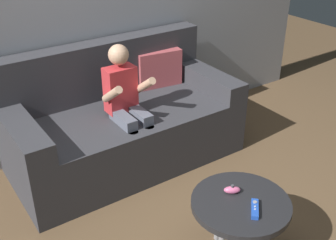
{
  "coord_description": "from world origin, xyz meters",
  "views": [
    {
      "loc": [
        -1.23,
        -1.44,
        1.84
      ],
      "look_at": [
        0.05,
        0.42,
        0.61
      ],
      "focal_mm": 45.32,
      "sensor_mm": 36.0,
      "label": 1
    }
  ],
  "objects_px": {
    "person_seated_on_couch": "(127,104)",
    "nunchuk_pink": "(232,190)",
    "coffee_table": "(240,207)",
    "couch": "(123,122)",
    "game_remote_blue_near_edge": "(255,209)"
  },
  "relations": [
    {
      "from": "person_seated_on_couch",
      "to": "nunchuk_pink",
      "type": "xyz_separation_m",
      "value": [
        0.08,
        -1.0,
        -0.13
      ]
    },
    {
      "from": "person_seated_on_couch",
      "to": "coffee_table",
      "type": "height_order",
      "value": "person_seated_on_couch"
    },
    {
      "from": "couch",
      "to": "game_remote_blue_near_edge",
      "type": "distance_m",
      "value": 1.35
    },
    {
      "from": "couch",
      "to": "coffee_table",
      "type": "height_order",
      "value": "couch"
    },
    {
      "from": "coffee_table",
      "to": "couch",
      "type": "bearing_deg",
      "value": 90.82
    },
    {
      "from": "couch",
      "to": "coffee_table",
      "type": "distance_m",
      "value": 1.25
    },
    {
      "from": "coffee_table",
      "to": "nunchuk_pink",
      "type": "relative_size",
      "value": 5.33
    },
    {
      "from": "couch",
      "to": "game_remote_blue_near_edge",
      "type": "relative_size",
      "value": 13.37
    },
    {
      "from": "person_seated_on_couch",
      "to": "coffee_table",
      "type": "xyz_separation_m",
      "value": [
        0.07,
        -1.07,
        -0.19
      ]
    },
    {
      "from": "couch",
      "to": "person_seated_on_couch",
      "type": "xyz_separation_m",
      "value": [
        -0.05,
        -0.18,
        0.24
      ]
    },
    {
      "from": "couch",
      "to": "nunchuk_pink",
      "type": "bearing_deg",
      "value": -88.79
    },
    {
      "from": "couch",
      "to": "nunchuk_pink",
      "type": "xyz_separation_m",
      "value": [
        0.02,
        -1.18,
        0.11
      ]
    },
    {
      "from": "game_remote_blue_near_edge",
      "to": "nunchuk_pink",
      "type": "relative_size",
      "value": 1.26
    },
    {
      "from": "couch",
      "to": "person_seated_on_couch",
      "type": "relative_size",
      "value": 1.78
    },
    {
      "from": "coffee_table",
      "to": "game_remote_blue_near_edge",
      "type": "xyz_separation_m",
      "value": [
        0.0,
        -0.1,
        0.05
      ]
    }
  ]
}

